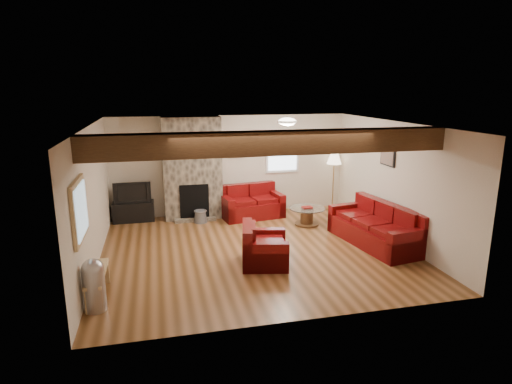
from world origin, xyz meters
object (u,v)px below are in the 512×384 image
sofa_three (375,225)px  loveseat (252,201)px  tv_cabinet (134,212)px  floor_lamp (334,162)px  television (132,192)px  coffee_table (307,216)px  armchair_red (265,244)px

sofa_three → loveseat: 3.21m
loveseat → tv_cabinet: bearing=165.5°
floor_lamp → sofa_three: bearing=-94.4°
tv_cabinet → floor_lamp: 5.24m
floor_lamp → television: bearing=178.9°
coffee_table → floor_lamp: size_ratio=0.57×
television → floor_lamp: (5.13, -0.10, 0.54)m
tv_cabinet → loveseat: bearing=-6.0°
loveseat → tv_cabinet: size_ratio=1.55×
television → floor_lamp: 5.16m
loveseat → floor_lamp: bearing=-3.4°
sofa_three → television: (-4.93, 2.76, 0.32)m
sofa_three → armchair_red: size_ratio=2.34×
sofa_three → coffee_table: size_ratio=2.57×
armchair_red → coffee_table: 2.54m
sofa_three → tv_cabinet: bearing=-128.3°
armchair_red → coffee_table: size_ratio=1.10×
sofa_three → floor_lamp: (0.20, 2.66, 0.86)m
sofa_three → floor_lamp: bearing=166.6°
armchair_red → television: (-2.46, 3.23, 0.36)m
sofa_three → television: 5.66m
tv_cabinet → television: (0.00, 0.00, 0.49)m
coffee_table → television: bearing=163.0°
loveseat → tv_cabinet: (-2.87, 0.30, -0.16)m
armchair_red → television: size_ratio=1.07×
armchair_red → tv_cabinet: (-2.46, 3.23, -0.13)m
armchair_red → sofa_three: bearing=-67.3°
tv_cabinet → television: 0.49m
sofa_three → television: television is taller
television → tv_cabinet: bearing=0.0°
loveseat → armchair_red: 2.96m
loveseat → armchair_red: size_ratio=1.62×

